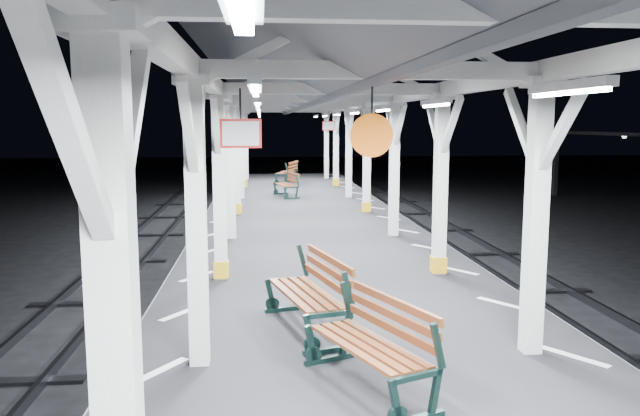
{
  "coord_description": "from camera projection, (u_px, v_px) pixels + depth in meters",
  "views": [
    {
      "loc": [
        -1.26,
        -9.07,
        3.8
      ],
      "look_at": [
        -0.17,
        2.48,
        2.2
      ],
      "focal_mm": 35.0,
      "sensor_mm": 36.0,
      "label": 1
    }
  ],
  "objects": [
    {
      "name": "bench_extra",
      "position": [
        289.0,
        172.0,
        28.74
      ],
      "size": [
        1.19,
        2.0,
        1.02
      ],
      "rotation": [
        0.0,
        0.0,
        -0.29
      ],
      "color": "black",
      "rests_on": "platform"
    },
    {
      "name": "ground",
      "position": [
        346.0,
        371.0,
        9.58
      ],
      "size": [
        120.0,
        120.0,
        0.0
      ],
      "primitive_type": "plane",
      "color": "black",
      "rests_on": "ground"
    },
    {
      "name": "bench_near",
      "position": [
        376.0,
        341.0,
        6.57
      ],
      "size": [
        1.26,
        1.88,
        0.96
      ],
      "rotation": [
        0.0,
        0.0,
        0.39
      ],
      "color": "black",
      "rests_on": "platform"
    },
    {
      "name": "track_left",
      "position": [
        7.0,
        379.0,
        9.11
      ],
      "size": [
        2.2,
        60.0,
        0.16
      ],
      "color": "#2D2D33",
      "rests_on": "ground"
    },
    {
      "name": "platform",
      "position": [
        346.0,
        340.0,
        9.51
      ],
      "size": [
        6.0,
        50.0,
        1.0
      ],
      "primitive_type": "cube",
      "color": "black",
      "rests_on": "ground"
    },
    {
      "name": "hazard_stripes_left",
      "position": [
        182.0,
        313.0,
        9.22
      ],
      "size": [
        1.0,
        48.0,
        0.01
      ],
      "primitive_type": "cube",
      "color": "silver",
      "rests_on": "platform"
    },
    {
      "name": "hazard_stripes_right",
      "position": [
        503.0,
        304.0,
        9.67
      ],
      "size": [
        1.0,
        48.0,
        0.01
      ],
      "primitive_type": "cube",
      "color": "silver",
      "rests_on": "platform"
    },
    {
      "name": "bench_far",
      "position": [
        288.0,
        184.0,
        23.57
      ],
      "size": [
        0.95,
        1.77,
        0.91
      ],
      "rotation": [
        0.0,
        0.0,
        0.21
      ],
      "color": "black",
      "rests_on": "platform"
    },
    {
      "name": "bench_mid",
      "position": [
        314.0,
        291.0,
        8.43
      ],
      "size": [
        1.13,
        1.98,
        1.02
      ],
      "rotation": [
        0.0,
        0.0,
        0.25
      ],
      "color": "black",
      "rests_on": "platform"
    },
    {
      "name": "canopy",
      "position": [
        348.0,
        69.0,
        8.95
      ],
      "size": [
        5.4,
        49.0,
        4.65
      ],
      "color": "silver",
      "rests_on": "platform"
    }
  ]
}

